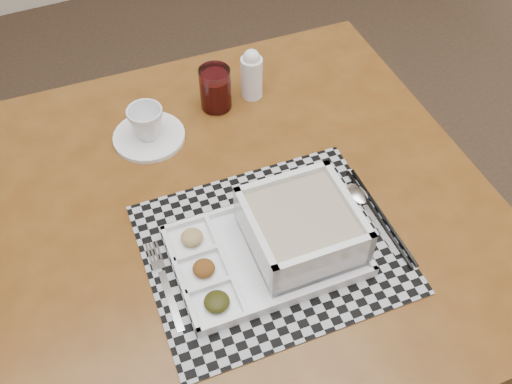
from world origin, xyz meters
TOP-DOWN VIEW (x-y plane):
  - dining_table at (0.20, 0.41)m, footprint 0.99×0.99m
  - placemat at (0.20, 0.30)m, footprint 0.46×0.39m
  - serving_tray at (0.23, 0.28)m, footprint 0.33×0.24m
  - fork at (0.00, 0.30)m, footprint 0.03×0.19m
  - spoon at (0.40, 0.32)m, footprint 0.04×0.18m
  - chopsticks at (0.41, 0.27)m, footprint 0.03×0.24m
  - saucer at (0.09, 0.65)m, footprint 0.15×0.15m
  - cup at (0.09, 0.65)m, footprint 0.09×0.09m
  - juice_glass at (0.25, 0.69)m, footprint 0.07×0.07m
  - creamer_bottle at (0.34, 0.69)m, footprint 0.05×0.05m

SIDE VIEW (x-z plane):
  - dining_table at x=0.20m, z-range 0.28..0.98m
  - placemat at x=0.20m, z-range 0.70..0.71m
  - fork at x=0.00m, z-range 0.71..0.71m
  - saucer at x=0.09m, z-range 0.70..0.71m
  - spoon at x=0.40m, z-range 0.71..0.72m
  - chopsticks at x=0.41m, z-range 0.71..0.71m
  - serving_tray at x=0.23m, z-range 0.70..0.79m
  - cup at x=0.09m, z-range 0.71..0.78m
  - juice_glass at x=0.25m, z-range 0.70..0.80m
  - creamer_bottle at x=0.34m, z-range 0.70..0.82m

